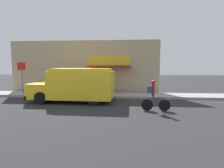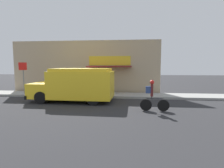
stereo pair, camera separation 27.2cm
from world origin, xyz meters
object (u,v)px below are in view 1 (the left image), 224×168
stop_sign_post (22,73)px  school_bus (77,85)px  cyclist (154,95)px  trash_bin (109,88)px

stop_sign_post → school_bus: bearing=-19.7°
cyclist → trash_bin: 5.62m
cyclist → stop_sign_post: bearing=160.1°
cyclist → trash_bin: size_ratio=2.11×
cyclist → stop_sign_post: size_ratio=0.65×
school_bus → stop_sign_post: 5.27m
school_bus → stop_sign_post: (-4.91, 1.76, 0.73)m
stop_sign_post → trash_bin: size_ratio=3.26×
cyclist → stop_sign_post: (-9.70, 3.85, 1.04)m
trash_bin → stop_sign_post: bearing=-171.9°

